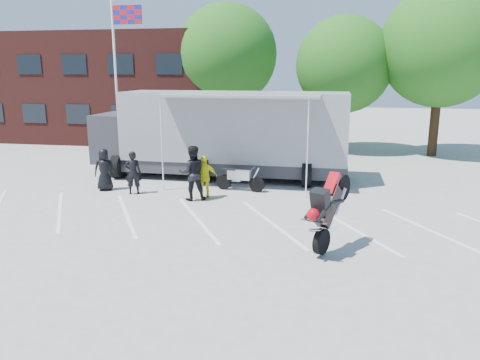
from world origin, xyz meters
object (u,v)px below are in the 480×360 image
(tree_left, at_px, (227,55))
(parked_motorcycle, at_px, (240,191))
(tree_mid, at_px, (344,65))
(spectator_leather_c, at_px, (192,173))
(tree_right, at_px, (442,46))
(flagpole, at_px, (120,62))
(spectator_leather_b, at_px, (133,173))
(transporter_truck, at_px, (224,177))
(spectator_hivis, at_px, (205,177))
(stunt_bike_rider, at_px, (334,248))
(spectator_leather_a, at_px, (104,170))

(tree_left, bearing_deg, parked_motorcycle, -75.42)
(tree_mid, distance_m, spectator_leather_c, 13.67)
(tree_right, bearing_deg, tree_mid, 174.29)
(flagpole, bearing_deg, spectator_leather_b, -63.38)
(tree_right, distance_m, spectator_leather_b, 17.74)
(spectator_leather_b, bearing_deg, tree_left, -110.34)
(spectator_leather_c, bearing_deg, tree_mid, -136.86)
(transporter_truck, xyz_separation_m, spectator_hivis, (0.07, -3.56, 0.80))
(tree_left, distance_m, spectator_leather_c, 13.72)
(flagpole, xyz_separation_m, tree_mid, (11.24, 5.00, -0.11))
(flagpole, xyz_separation_m, tree_right, (16.24, 4.50, 0.82))
(tree_left, xyz_separation_m, transporter_truck, (1.75, -8.96, -5.57))
(spectator_leather_c, bearing_deg, transporter_truck, -116.19)
(spectator_leather_c, bearing_deg, tree_right, -154.66)
(spectator_leather_c, bearing_deg, spectator_hivis, -159.46)
(stunt_bike_rider, distance_m, spectator_leather_b, 8.72)
(tree_right, relative_size, spectator_leather_a, 5.47)
(parked_motorcycle, distance_m, spectator_leather_a, 5.41)
(parked_motorcycle, distance_m, spectator_leather_b, 4.20)
(parked_motorcycle, bearing_deg, tree_left, 21.89)
(stunt_bike_rider, bearing_deg, transporter_truck, 147.93)
(spectator_leather_a, bearing_deg, tree_left, -120.05)
(flagpole, relative_size, tree_mid, 1.04)
(spectator_leather_a, height_order, spectator_leather_c, spectator_leather_c)
(tree_left, bearing_deg, tree_right, -7.13)
(tree_left, bearing_deg, spectator_hivis, -81.71)
(spectator_leather_a, xyz_separation_m, spectator_leather_b, (1.33, -0.33, -0.00))
(flagpole, xyz_separation_m, spectator_leather_c, (5.69, -6.86, -4.05))
(tree_right, height_order, spectator_leather_c, tree_right)
(tree_mid, bearing_deg, tree_left, 171.87)
(spectator_leather_b, distance_m, spectator_leather_c, 2.51)
(tree_mid, xyz_separation_m, tree_right, (5.00, -0.50, 0.93))
(spectator_leather_a, height_order, spectator_leather_b, spectator_leather_a)
(spectator_leather_b, bearing_deg, tree_right, -155.62)
(stunt_bike_rider, distance_m, spectator_hivis, 6.37)
(parked_motorcycle, relative_size, spectator_hivis, 1.26)
(parked_motorcycle, bearing_deg, flagpole, 61.21)
(tree_left, bearing_deg, flagpole, -125.28)
(tree_right, xyz_separation_m, spectator_hivis, (-10.18, -11.02, -5.08))
(parked_motorcycle, xyz_separation_m, stunt_bike_rider, (3.58, -5.55, 0.00))
(stunt_bike_rider, xyz_separation_m, spectator_leather_b, (-7.52, 4.33, 0.83))
(tree_mid, height_order, parked_motorcycle, tree_mid)
(parked_motorcycle, distance_m, stunt_bike_rider, 6.60)
(parked_motorcycle, height_order, spectator_leather_a, spectator_leather_a)
(tree_right, relative_size, spectator_leather_c, 4.55)
(tree_left, height_order, spectator_leather_c, tree_left)
(tree_left, distance_m, parked_motorcycle, 12.86)
(tree_mid, bearing_deg, parked_motorcycle, -111.76)
(tree_mid, xyz_separation_m, transporter_truck, (-5.25, -7.96, -4.94))
(tree_right, height_order, spectator_leather_b, tree_right)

